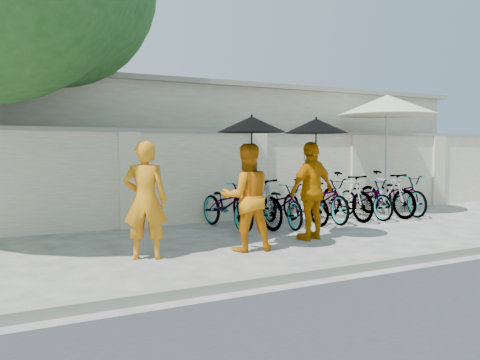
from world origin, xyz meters
name	(u,v)px	position (x,y,z in m)	size (l,w,h in m)	color
ground	(238,253)	(0.00, 0.00, 0.00)	(80.00, 80.00, 0.00)	beige
kerb	(297,275)	(0.00, -1.70, 0.06)	(40.00, 0.16, 0.12)	gray
compound_wall	(216,177)	(1.00, 3.20, 1.00)	(20.00, 0.30, 2.00)	#EEE9CE
building_behind	(197,150)	(2.00, 7.00, 1.60)	(14.00, 6.00, 3.20)	silver
monk_left	(145,200)	(-1.42, 0.27, 0.89)	(0.65, 0.43, 1.78)	orange
monk_center	(247,197)	(0.21, 0.12, 0.87)	(0.85, 0.66, 1.74)	orange
parasol_center	(252,124)	(0.26, 0.04, 2.05)	(1.12, 1.12, 1.19)	black
monk_right	(312,191)	(1.69, 0.40, 0.89)	(1.05, 0.44, 1.79)	#C66E02
parasol_right	(316,126)	(1.71, 0.32, 2.07)	(1.14, 1.14, 1.18)	black
patio_umbrella	(387,106)	(5.46, 2.50, 2.73)	(3.26, 3.26, 3.02)	gray
bike_0	(227,205)	(0.78, 2.10, 0.50)	(0.67, 1.92, 1.01)	#A0A0A0
bike_1	(256,202)	(1.38, 1.96, 0.54)	(0.51, 1.81, 1.09)	#A0A0A0
bike_2	(282,204)	(1.98, 1.89, 0.47)	(0.63, 1.80, 0.95)	#A0A0A0
bike_3	(305,202)	(2.57, 1.92, 0.49)	(0.46, 1.63, 0.98)	#A0A0A0
bike_4	(324,199)	(3.17, 2.02, 0.51)	(0.67, 1.93, 1.01)	#A0A0A0
bike_5	(346,196)	(3.77, 2.00, 0.55)	(0.52, 1.84, 1.10)	#A0A0A0
bike_6	(365,198)	(4.37, 2.02, 0.48)	(0.63, 1.82, 0.96)	#A0A0A0
bike_7	(386,194)	(4.97, 1.97, 0.55)	(0.52, 1.85, 1.11)	#A0A0A0
bike_8	(400,194)	(5.57, 2.11, 0.50)	(0.67, 1.91, 1.00)	#A0A0A0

